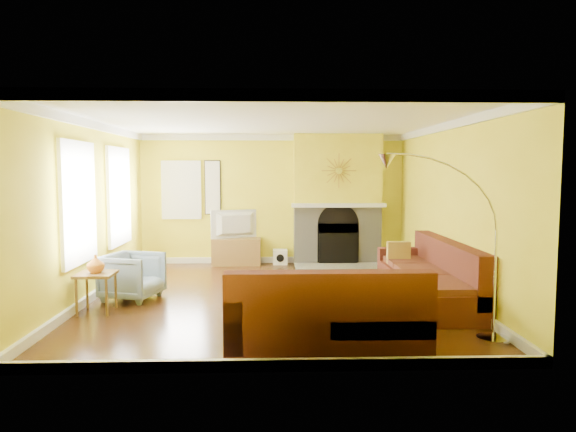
{
  "coord_description": "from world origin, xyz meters",
  "views": [
    {
      "loc": [
        -0.01,
        -7.81,
        1.94
      ],
      "look_at": [
        0.25,
        0.4,
        1.22
      ],
      "focal_mm": 32.0,
      "sensor_mm": 36.0,
      "label": 1
    }
  ],
  "objects_px": {
    "coffee_table": "(339,298)",
    "side_table": "(97,292)",
    "sectional_sofa": "(353,278)",
    "media_console": "(236,251)",
    "armchair": "(133,276)",
    "arc_lamp": "(445,250)"
  },
  "relations": [
    {
      "from": "coffee_table",
      "to": "side_table",
      "type": "bearing_deg",
      "value": 178.42
    },
    {
      "from": "armchair",
      "to": "coffee_table",
      "type": "bearing_deg",
      "value": -88.5
    },
    {
      "from": "media_console",
      "to": "armchair",
      "type": "distance_m",
      "value": 3.17
    },
    {
      "from": "sectional_sofa",
      "to": "side_table",
      "type": "bearing_deg",
      "value": 179.75
    },
    {
      "from": "sectional_sofa",
      "to": "media_console",
      "type": "height_order",
      "value": "sectional_sofa"
    },
    {
      "from": "armchair",
      "to": "side_table",
      "type": "relative_size",
      "value": 1.41
    },
    {
      "from": "coffee_table",
      "to": "side_table",
      "type": "height_order",
      "value": "side_table"
    },
    {
      "from": "sectional_sofa",
      "to": "media_console",
      "type": "relative_size",
      "value": 3.78
    },
    {
      "from": "sectional_sofa",
      "to": "media_console",
      "type": "bearing_deg",
      "value": 117.59
    },
    {
      "from": "coffee_table",
      "to": "side_table",
      "type": "relative_size",
      "value": 1.82
    },
    {
      "from": "armchair",
      "to": "sectional_sofa",
      "type": "bearing_deg",
      "value": -86.34
    },
    {
      "from": "coffee_table",
      "to": "sectional_sofa",
      "type": "bearing_deg",
      "value": 20.96
    },
    {
      "from": "side_table",
      "to": "media_console",
      "type": "bearing_deg",
      "value": 64.77
    },
    {
      "from": "armchair",
      "to": "side_table",
      "type": "xyz_separation_m",
      "value": [
        -0.3,
        -0.71,
        -0.08
      ]
    },
    {
      "from": "media_console",
      "to": "arc_lamp",
      "type": "xyz_separation_m",
      "value": [
        2.68,
        -4.97,
        0.79
      ]
    },
    {
      "from": "side_table",
      "to": "sectional_sofa",
      "type": "bearing_deg",
      "value": -0.25
    },
    {
      "from": "media_console",
      "to": "armchair",
      "type": "relative_size",
      "value": 1.29
    },
    {
      "from": "sectional_sofa",
      "to": "media_console",
      "type": "distance_m",
      "value": 4.04
    },
    {
      "from": "sectional_sofa",
      "to": "coffee_table",
      "type": "distance_m",
      "value": 0.33
    },
    {
      "from": "media_console",
      "to": "arc_lamp",
      "type": "bearing_deg",
      "value": -61.71
    },
    {
      "from": "coffee_table",
      "to": "side_table",
      "type": "xyz_separation_m",
      "value": [
        -3.35,
        0.09,
        0.08
      ]
    },
    {
      "from": "armchair",
      "to": "side_table",
      "type": "bearing_deg",
      "value": 173.1
    }
  ]
}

